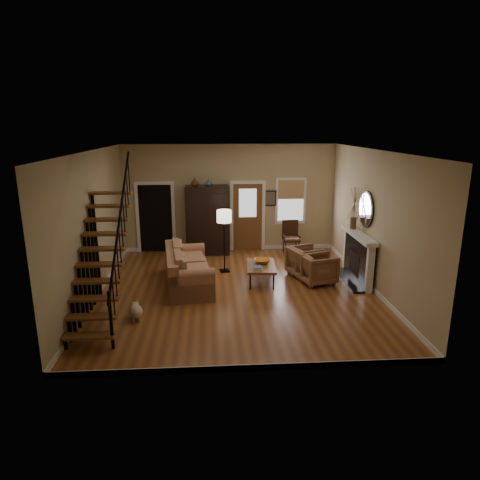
{
  "coord_description": "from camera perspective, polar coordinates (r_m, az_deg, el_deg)",
  "views": [
    {
      "loc": [
        -0.59,
        -9.58,
        3.84
      ],
      "look_at": [
        0.1,
        0.4,
        1.15
      ],
      "focal_mm": 32.0,
      "sensor_mm": 36.0,
      "label": 1
    }
  ],
  "objects": [
    {
      "name": "side_chair",
      "position": [
        13.19,
        6.84,
        0.33
      ],
      "size": [
        0.54,
        0.54,
        1.02
      ],
      "primitive_type": null,
      "color": "#371E11",
      "rests_on": "ground"
    },
    {
      "name": "coffee_table",
      "position": [
        10.81,
        2.8,
        -4.47
      ],
      "size": [
        0.78,
        1.24,
        0.46
      ],
      "primitive_type": null,
      "rotation": [
        0.0,
        0.0,
        -0.07
      ],
      "color": "brown",
      "rests_on": "ground"
    },
    {
      "name": "floor_lamp",
      "position": [
        11.4,
        -2.1,
        -0.18
      ],
      "size": [
        0.45,
        0.45,
        1.69
      ],
      "primitive_type": null,
      "rotation": [
        0.0,
        0.0,
        0.18
      ],
      "color": "black",
      "rests_on": "ground"
    },
    {
      "name": "staircase",
      "position": [
        8.85,
        -18.14,
        -0.38
      ],
      "size": [
        0.94,
        2.8,
        3.2
      ],
      "primitive_type": null,
      "color": "brown",
      "rests_on": "ground"
    },
    {
      "name": "vase_b",
      "position": [
        12.74,
        -4.23,
        7.64
      ],
      "size": [
        0.2,
        0.2,
        0.21
      ],
      "primitive_type": "imported",
      "color": "#334C60",
      "rests_on": "armoire"
    },
    {
      "name": "bowl",
      "position": [
        10.87,
        2.99,
        -2.81
      ],
      "size": [
        0.41,
        0.41,
        0.1
      ],
      "primitive_type": "imported",
      "color": "orange",
      "rests_on": "coffee_table"
    },
    {
      "name": "dog",
      "position": [
        9.06,
        -13.71,
        -9.35
      ],
      "size": [
        0.37,
        0.5,
        0.33
      ],
      "primitive_type": null,
      "rotation": [
        0.0,
        0.0,
        0.24
      ],
      "color": "#CEB98D",
      "rests_on": "ground"
    },
    {
      "name": "armchair_left",
      "position": [
        10.88,
        10.26,
        -3.74
      ],
      "size": [
        1.03,
        1.01,
        0.76
      ],
      "primitive_type": "imported",
      "rotation": [
        0.0,
        0.0,
        1.85
      ],
      "color": "brown",
      "rests_on": "ground"
    },
    {
      "name": "vase_a",
      "position": [
        12.74,
        -6.04,
        7.69
      ],
      "size": [
        0.24,
        0.24,
        0.25
      ],
      "primitive_type": "imported",
      "color": "#4C2619",
      "rests_on": "armoire"
    },
    {
      "name": "armoire",
      "position": [
        13.03,
        -4.35,
        2.65
      ],
      "size": [
        1.3,
        0.6,
        2.1
      ],
      "primitive_type": null,
      "color": "black",
      "rests_on": "ground"
    },
    {
      "name": "books",
      "position": [
        10.43,
        2.36,
        -3.71
      ],
      "size": [
        0.22,
        0.3,
        0.06
      ],
      "primitive_type": null,
      "color": "beige",
      "rests_on": "coffee_table"
    },
    {
      "name": "room",
      "position": [
        11.58,
        -3.01,
        3.4
      ],
      "size": [
        7.0,
        7.33,
        3.3
      ],
      "color": "brown",
      "rests_on": "ground"
    },
    {
      "name": "fireplace",
      "position": [
        11.18,
        15.65,
        -1.63
      ],
      "size": [
        0.33,
        1.95,
        2.3
      ],
      "color": "black",
      "rests_on": "ground"
    },
    {
      "name": "sofa",
      "position": [
        10.58,
        -6.92,
        -3.79
      ],
      "size": [
        1.31,
        2.48,
        0.89
      ],
      "primitive_type": null,
      "rotation": [
        0.0,
        0.0,
        0.12
      ],
      "color": "#A36C4A",
      "rests_on": "ground"
    },
    {
      "name": "armchair_right",
      "position": [
        11.29,
        8.93,
        -2.91
      ],
      "size": [
        1.1,
        1.08,
        0.79
      ],
      "primitive_type": "imported",
      "rotation": [
        0.0,
        0.0,
        1.91
      ],
      "color": "brown",
      "rests_on": "ground"
    }
  ]
}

